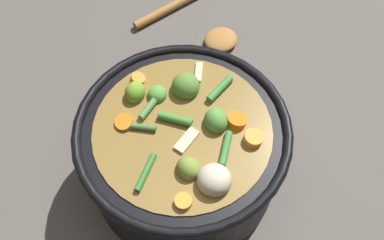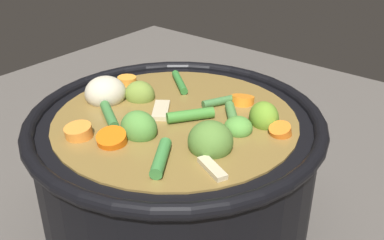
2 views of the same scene
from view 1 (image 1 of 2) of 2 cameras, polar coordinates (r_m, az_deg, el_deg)
ground_plane at (r=0.70m, az=-1.04°, el=-6.82°), size 1.10×1.10×0.00m
cooking_pot at (r=0.64m, az=-1.13°, el=-4.00°), size 0.29×0.29×0.16m
wooden_spoon at (r=0.88m, az=1.25°, el=12.49°), size 0.20×0.21×0.02m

